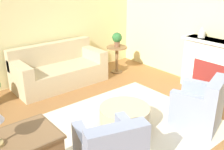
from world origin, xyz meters
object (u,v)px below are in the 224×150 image
ottoman_table (125,115)px  potted_plant_on_side_table (117,39)px  side_table (117,55)px  vase_mantel_near (202,34)px  couch (59,70)px  armchair_right (200,107)px

ottoman_table → potted_plant_on_side_table: size_ratio=2.28×
side_table → vase_mantel_near: size_ratio=3.17×
couch → potted_plant_on_side_table: potted_plant_on_side_table is taller
side_table → vase_mantel_near: 2.17m
armchair_right → vase_mantel_near: bearing=35.1°
armchair_right → vase_mantel_near: size_ratio=4.24×
couch → vase_mantel_near: 3.32m
couch → vase_mantel_near: bearing=-41.8°
vase_mantel_near → armchair_right: bearing=-144.9°
vase_mantel_near → potted_plant_on_side_table: (-0.83, 1.86, -0.33)m
armchair_right → side_table: bearing=77.7°
potted_plant_on_side_table → vase_mantel_near: bearing=-66.0°
ottoman_table → vase_mantel_near: size_ratio=3.81×
couch → side_table: (1.55, -0.27, 0.14)m
side_table → potted_plant_on_side_table: potted_plant_on_side_table is taller
ottoman_table → side_table: bearing=52.2°
couch → ottoman_table: couch is taller
armchair_right → side_table: size_ratio=1.34×
vase_mantel_near → ottoman_table: bearing=-173.3°
ottoman_table → vase_mantel_near: (2.50, 0.29, 0.97)m
vase_mantel_near → couch: bearing=138.2°
side_table → couch: bearing=170.0°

